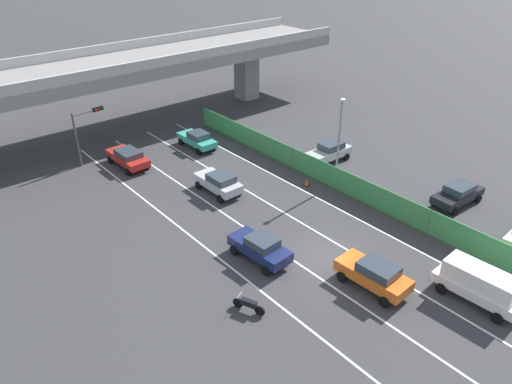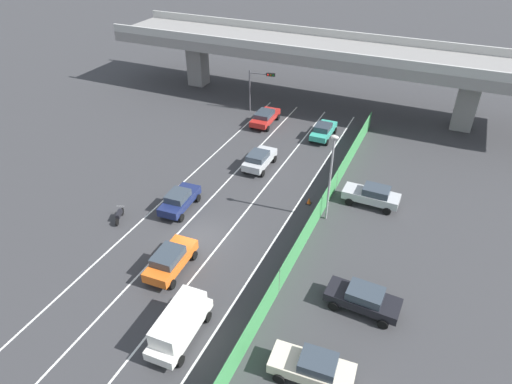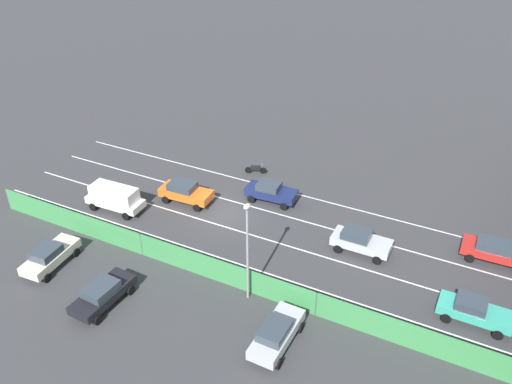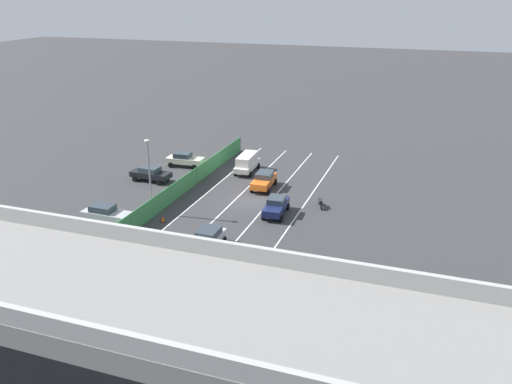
{
  "view_description": "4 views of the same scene",
  "coord_description": "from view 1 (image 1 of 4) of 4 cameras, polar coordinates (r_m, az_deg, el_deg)",
  "views": [
    {
      "loc": [
        -19.28,
        -16.27,
        18.6
      ],
      "look_at": [
        -0.57,
        5.98,
        2.36
      ],
      "focal_mm": 34.05,
      "sensor_mm": 36.0,
      "label": 1
    },
    {
      "loc": [
        14.34,
        -21.67,
        21.18
      ],
      "look_at": [
        2.59,
        4.36,
        2.07
      ],
      "focal_mm": 31.34,
      "sensor_mm": 36.0,
      "label": 2
    },
    {
      "loc": [
        30.51,
        18.07,
        24.16
      ],
      "look_at": [
        -1.76,
        1.8,
        1.5
      ],
      "focal_mm": 37.33,
      "sensor_mm": 36.0,
      "label": 3
    },
    {
      "loc": [
        -16.53,
        46.1,
        19.88
      ],
      "look_at": [
        -0.86,
        1.29,
        1.54
      ],
      "focal_mm": 37.16,
      "sensor_mm": 36.0,
      "label": 4
    }
  ],
  "objects": [
    {
      "name": "ground_plane",
      "position": [
        31.35,
        7.93,
        -7.54
      ],
      "size": [
        300.0,
        300.0,
        0.0
      ],
      "primitive_type": "plane",
      "color": "#38383A"
    },
    {
      "name": "lane_line_left_edge",
      "position": [
        30.86,
        -4.11,
        -7.95
      ],
      "size": [
        0.14,
        43.83,
        0.01
      ],
      "primitive_type": "cube",
      "color": "silver",
      "rests_on": "ground"
    },
    {
      "name": "lane_line_mid_left",
      "position": [
        32.58,
        0.79,
        -5.62
      ],
      "size": [
        0.14,
        43.83,
        0.01
      ],
      "primitive_type": "cube",
      "color": "silver",
      "rests_on": "ground"
    },
    {
      "name": "lane_line_mid_right",
      "position": [
        34.56,
        5.13,
        -3.49
      ],
      "size": [
        0.14,
        43.83,
        0.01
      ],
      "primitive_type": "cube",
      "color": "silver",
      "rests_on": "ground"
    },
    {
      "name": "lane_line_right_edge",
      "position": [
        36.76,
        8.96,
        -1.6
      ],
      "size": [
        0.14,
        43.83,
        0.01
      ],
      "primitive_type": "cube",
      "color": "silver",
      "rests_on": "ground"
    },
    {
      "name": "elevated_overpass",
      "position": [
        49.75,
        -16.35,
        13.42
      ],
      "size": [
        51.11,
        8.68,
        7.76
      ],
      "color": "gray",
      "rests_on": "ground"
    },
    {
      "name": "green_fence",
      "position": [
        37.81,
        11.29,
        0.71
      ],
      "size": [
        0.1,
        39.93,
        1.85
      ],
      "color": "#3D8E4C",
      "rests_on": "ground"
    },
    {
      "name": "car_taxi_teal",
      "position": [
        45.81,
        -6.91,
        6.2
      ],
      "size": [
        1.93,
        4.38,
        1.6
      ],
      "color": "teal",
      "rests_on": "ground"
    },
    {
      "name": "car_van_white",
      "position": [
        29.83,
        24.74,
        -9.7
      ],
      "size": [
        2.15,
        4.82,
        2.08
      ],
      "color": "silver",
      "rests_on": "ground"
    },
    {
      "name": "car_sedan_navy",
      "position": [
        30.33,
        0.49,
        -6.49
      ],
      "size": [
        2.15,
        4.32,
        1.67
      ],
      "color": "navy",
      "rests_on": "ground"
    },
    {
      "name": "car_sedan_silver",
      "position": [
        37.77,
        -4.39,
        1.18
      ],
      "size": [
        2.03,
        4.23,
        1.65
      ],
      "color": "#B7BABC",
      "rests_on": "ground"
    },
    {
      "name": "car_taxi_orange",
      "position": [
        28.98,
        13.71,
        -9.32
      ],
      "size": [
        2.18,
        4.44,
        1.73
      ],
      "color": "orange",
      "rests_on": "ground"
    },
    {
      "name": "car_sedan_red",
      "position": [
        43.29,
        -14.82,
        4.0
      ],
      "size": [
        2.17,
        4.71,
        1.53
      ],
      "color": "red",
      "rests_on": "ground"
    },
    {
      "name": "motorcycle",
      "position": [
        26.97,
        -0.87,
        -13.09
      ],
      "size": [
        0.91,
        1.84,
        0.93
      ],
      "color": "black",
      "rests_on": "ground"
    },
    {
      "name": "parked_sedan_dark",
      "position": [
        39.14,
        22.65,
        -0.15
      ],
      "size": [
        4.52,
        2.17,
        1.6
      ],
      "color": "black",
      "rests_on": "ground"
    },
    {
      "name": "parked_wagon_silver",
      "position": [
        43.18,
        8.55,
        4.71
      ],
      "size": [
        4.5,
        1.97,
        1.72
      ],
      "color": "#B2B5B7",
      "rests_on": "ground"
    },
    {
      "name": "traffic_light",
      "position": [
        44.14,
        -19.36,
        7.42
      ],
      "size": [
        3.0,
        0.68,
        4.82
      ],
      "color": "#47474C",
      "rests_on": "ground"
    },
    {
      "name": "street_lamp",
      "position": [
        37.89,
        9.77,
        6.71
      ],
      "size": [
        0.6,
        0.36,
        7.22
      ],
      "color": "gray",
      "rests_on": "ground"
    },
    {
      "name": "traffic_cone",
      "position": [
        39.19,
        5.97,
        1.11
      ],
      "size": [
        0.47,
        0.47,
        0.56
      ],
      "color": "orange",
      "rests_on": "ground"
    }
  ]
}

